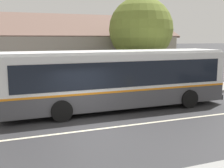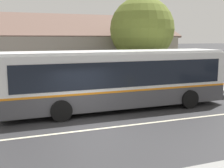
{
  "view_description": "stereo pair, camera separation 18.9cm",
  "coord_description": "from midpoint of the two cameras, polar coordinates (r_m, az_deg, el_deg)",
  "views": [
    {
      "loc": [
        -3.24,
        -10.78,
        3.8
      ],
      "look_at": [
        1.96,
        2.65,
        1.42
      ],
      "focal_mm": 45.0,
      "sensor_mm": 36.0,
      "label": 1
    },
    {
      "loc": [
        -3.07,
        -10.85,
        3.8
      ],
      "look_at": [
        1.96,
        2.65,
        1.42
      ],
      "focal_mm": 45.0,
      "sensor_mm": 36.0,
      "label": 2
    }
  ],
  "objects": [
    {
      "name": "transit_bus",
      "position": [
        14.95,
        1.63,
        1.23
      ],
      "size": [
        12.09,
        2.82,
        3.13
      ],
      "color": "#47474C",
      "rests_on": "ground"
    },
    {
      "name": "ground_plane",
      "position": [
        11.89,
        -3.98,
        -9.29
      ],
      "size": [
        300.0,
        300.0,
        0.0
      ],
      "primitive_type": "plane",
      "color": "#2D2D30"
    },
    {
      "name": "community_building",
      "position": [
        24.22,
        -18.87,
        4.76
      ],
      "size": [
        25.33,
        9.43,
        6.84
      ],
      "color": "gray",
      "rests_on": "ground"
    },
    {
      "name": "street_tree_primary",
      "position": [
        20.06,
        6.18,
        10.48
      ],
      "size": [
        4.5,
        4.5,
        6.64
      ],
      "color": "#4C3828",
      "rests_on": "ground"
    },
    {
      "name": "bench_by_building",
      "position": [
        16.71,
        -19.12,
        -2.32
      ],
      "size": [
        1.61,
        0.51,
        0.94
      ],
      "color": "brown",
      "rests_on": "sidewalk_far"
    },
    {
      "name": "bench_down_street",
      "position": [
        17.45,
        -2.89,
        -1.34
      ],
      "size": [
        1.53,
        0.51,
        0.94
      ],
      "color": "brown",
      "rests_on": "sidewalk_far"
    },
    {
      "name": "lane_divider_stripe",
      "position": [
        11.89,
        -3.98,
        -9.27
      ],
      "size": [
        60.0,
        0.16,
        0.01
      ],
      "primitive_type": "cube",
      "color": "beige",
      "rests_on": "ground"
    },
    {
      "name": "sidewalk_far",
      "position": [
        17.51,
        -9.57,
        -3.05
      ],
      "size": [
        60.0,
        3.0,
        0.15
      ],
      "primitive_type": "cube",
      "color": "gray",
      "rests_on": "ground"
    }
  ]
}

